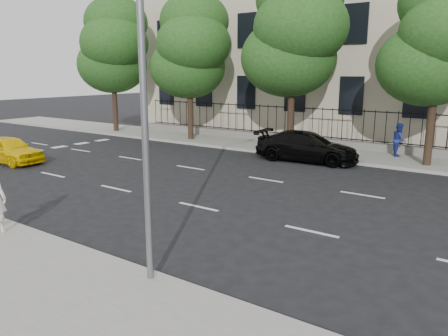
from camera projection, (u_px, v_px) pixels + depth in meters
name	position (u px, v px, depth m)	size (l,w,h in m)	color
ground	(144.00, 229.00, 12.39)	(120.00, 120.00, 0.00)	black
near_sidewalk	(8.00, 280.00, 9.17)	(60.00, 4.00, 0.15)	gray
far_sidewalk	(330.00, 153.00, 23.60)	(60.00, 4.00, 0.15)	gray
lane_markings	(236.00, 192.00, 16.20)	(49.60, 4.62, 0.01)	silver
crosswalk	(21.00, 153.00, 23.88)	(0.50, 12.10, 0.01)	silver
masonry_building	(388.00, 0.00, 28.84)	(34.60, 12.11, 18.50)	beige
iron_fence	(341.00, 138.00, 24.84)	(30.00, 0.50, 2.20)	slate
street_light	(161.00, 30.00, 8.47)	(0.25, 3.32, 8.05)	slate
tree_a	(114.00, 46.00, 30.68)	(5.71, 5.31, 9.39)	#382619
tree_b	(192.00, 47.00, 26.84)	(5.53, 5.12, 8.97)	#382619
tree_c	(295.00, 32.00, 22.81)	(5.89, 5.50, 9.80)	#382619
tree_d	(441.00, 37.00, 19.04)	(5.34, 4.94, 8.84)	#382619
yellow_taxi	(9.00, 149.00, 21.20)	(1.56, 3.89, 1.32)	#FFD500
black_sedan	(307.00, 147.00, 21.58)	(2.07, 5.08, 1.48)	black
pedestrian_far	(399.00, 140.00, 22.14)	(0.81, 0.63, 1.67)	navy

